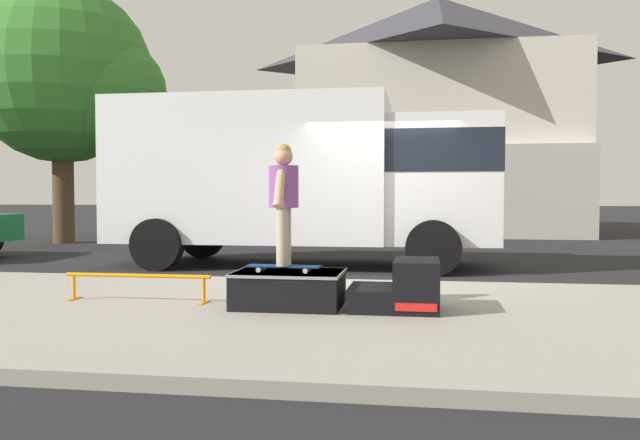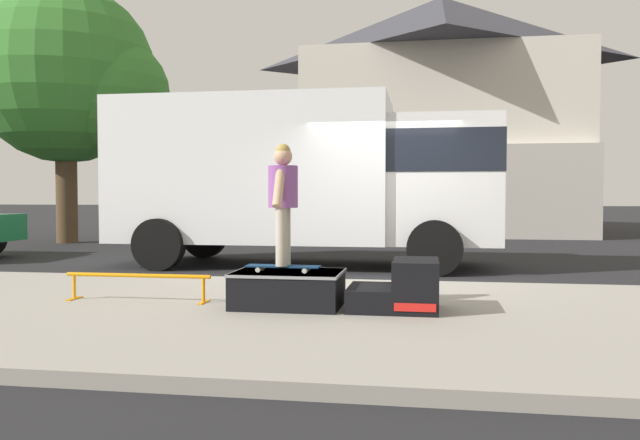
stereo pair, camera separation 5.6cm
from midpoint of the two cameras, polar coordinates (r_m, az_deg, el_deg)
ground_plane at (r=9.56m, az=4.95°, el=-5.61°), size 140.00×140.00×0.00m
sidewalk_slab at (r=6.59m, az=3.12°, el=-8.64°), size 50.00×5.00×0.12m
skate_box at (r=6.86m, az=-3.01°, el=-6.01°), size 1.14×0.83×0.37m
kicker_ramp at (r=6.71m, az=7.07°, el=-6.07°), size 0.92×0.78×0.52m
grind_rail at (r=7.47m, az=-16.06°, el=-5.14°), size 1.69×0.28×0.31m
skateboard at (r=6.78m, az=-3.46°, el=-4.14°), size 0.79×0.23×0.07m
skater_kid at (r=6.74m, az=-3.47°, el=2.32°), size 0.31×0.66×1.28m
box_truck at (r=11.85m, az=-1.54°, el=4.16°), size 6.91×2.63×3.05m
street_tree_main at (r=18.90m, az=-21.25°, el=11.58°), size 5.28×4.80×6.97m
house_behind at (r=23.83m, az=10.31°, el=9.28°), size 9.54×8.22×8.40m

